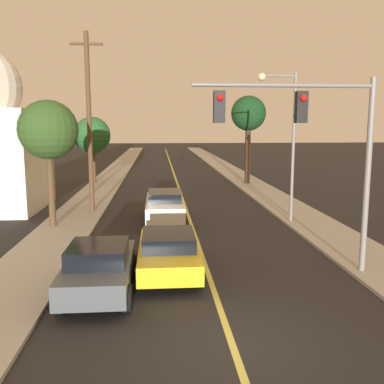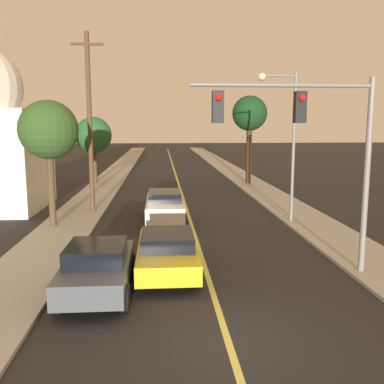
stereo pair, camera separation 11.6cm
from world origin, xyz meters
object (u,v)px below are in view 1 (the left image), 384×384
(car_outer_lane_front, at_px, (99,268))
(tree_left_near, at_px, (48,131))
(tree_left_far, at_px, (92,136))
(car_near_lane_front, at_px, (168,251))
(car_near_lane_second, at_px, (165,206))
(traffic_signal_mast, at_px, (311,134))
(tree_right_near, at_px, (248,115))
(streetlamp_right, at_px, (285,127))
(utility_pole_left, at_px, (89,121))

(car_outer_lane_front, bearing_deg, tree_left_near, 111.57)
(tree_left_near, bearing_deg, tree_left_far, 91.17)
(car_near_lane_front, xyz_separation_m, car_near_lane_second, (0.00, 7.08, 0.08))
(traffic_signal_mast, bearing_deg, tree_left_near, 143.36)
(tree_right_near, bearing_deg, tree_left_near, -131.12)
(car_near_lane_front, xyz_separation_m, tree_right_near, (6.58, 19.43, 4.61))
(streetlamp_right, height_order, tree_left_far, streetlamp_right)
(streetlamp_right, bearing_deg, traffic_signal_mast, -100.58)
(tree_left_far, distance_m, tree_right_near, 12.03)
(car_outer_lane_front, relative_size, traffic_signal_mast, 0.68)
(car_outer_lane_front, distance_m, tree_left_far, 22.74)
(streetlamp_right, height_order, tree_right_near, streetlamp_right)
(car_outer_lane_front, bearing_deg, tree_left_far, 98.60)
(traffic_signal_mast, bearing_deg, streetlamp_right, 79.42)
(utility_pole_left, bearing_deg, traffic_signal_mast, -51.70)
(car_near_lane_front, height_order, utility_pole_left, utility_pole_left)
(car_near_lane_second, height_order, traffic_signal_mast, traffic_signal_mast)
(tree_left_far, relative_size, tree_right_near, 0.76)
(utility_pole_left, relative_size, tree_left_far, 1.78)
(car_outer_lane_front, height_order, streetlamp_right, streetlamp_right)
(car_near_lane_second, relative_size, tree_left_far, 0.94)
(car_near_lane_second, relative_size, streetlamp_right, 0.70)
(car_near_lane_second, height_order, streetlamp_right, streetlamp_right)
(car_outer_lane_front, relative_size, tree_left_near, 0.71)
(utility_pole_left, bearing_deg, tree_left_far, 97.83)
(tree_left_near, relative_size, tree_left_far, 1.09)
(car_near_lane_front, bearing_deg, utility_pole_left, 111.67)
(car_near_lane_second, xyz_separation_m, streetlamp_right, (5.48, -0.72, 3.70))
(traffic_signal_mast, height_order, utility_pole_left, utility_pole_left)
(utility_pole_left, distance_m, tree_left_near, 3.46)
(car_near_lane_front, height_order, streetlamp_right, streetlamp_right)
(utility_pole_left, bearing_deg, tree_left_near, -111.55)
(car_near_lane_second, xyz_separation_m, tree_left_far, (-5.28, 13.61, 2.97))
(traffic_signal_mast, distance_m, tree_left_far, 23.32)
(tree_left_near, height_order, tree_right_near, tree_right_near)
(car_near_lane_second, distance_m, streetlamp_right, 6.65)
(car_near_lane_second, bearing_deg, car_near_lane_front, -90.00)
(tree_left_far, bearing_deg, car_near_lane_front, -75.68)
(traffic_signal_mast, xyz_separation_m, tree_left_near, (-9.16, 6.81, 0.00))
(car_outer_lane_front, bearing_deg, car_near_lane_front, 39.89)
(traffic_signal_mast, xyz_separation_m, utility_pole_left, (-7.90, 10.00, 0.47))
(car_near_lane_second, xyz_separation_m, tree_left_near, (-4.99, -0.90, 3.54))
(car_outer_lane_front, height_order, tree_left_far, tree_left_far)
(car_outer_lane_front, height_order, utility_pole_left, utility_pole_left)
(traffic_signal_mast, height_order, tree_left_near, traffic_signal_mast)
(car_near_lane_second, relative_size, traffic_signal_mast, 0.82)
(car_outer_lane_front, relative_size, tree_left_far, 0.78)
(car_outer_lane_front, bearing_deg, tree_right_near, 68.02)
(car_near_lane_front, relative_size, tree_left_near, 0.79)
(tree_left_far, bearing_deg, utility_pole_left, -82.17)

